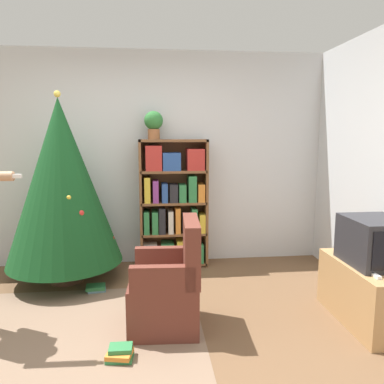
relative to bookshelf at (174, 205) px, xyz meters
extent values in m
plane|color=brown|center=(-0.46, -1.76, -0.76)|extent=(14.00, 14.00, 0.00)
cube|color=silver|center=(-0.46, 0.22, 0.54)|extent=(8.00, 0.10, 2.60)
cube|color=#7F6651|center=(-0.94, -1.48, -0.76)|extent=(2.17, 1.61, 0.01)
cube|color=brown|center=(-0.39, 0.01, 0.01)|extent=(0.03, 0.29, 1.55)
cube|color=brown|center=(0.39, 0.01, 0.01)|extent=(0.03, 0.29, 1.55)
cube|color=brown|center=(0.00, 0.01, 0.77)|extent=(0.81, 0.29, 0.03)
cube|color=brown|center=(0.00, 0.15, 0.01)|extent=(0.81, 0.01, 1.55)
cube|color=brown|center=(0.00, 0.01, -0.73)|extent=(0.78, 0.29, 0.03)
cube|color=beige|center=(-0.29, -0.04, -0.60)|extent=(0.16, 0.21, 0.24)
cube|color=#2D7A42|center=(-0.08, -0.02, -0.59)|extent=(0.15, 0.24, 0.25)
cube|color=gold|center=(0.11, 0.00, -0.58)|extent=(0.16, 0.28, 0.28)
cube|color=#2D7A42|center=(0.29, -0.01, -0.60)|extent=(0.12, 0.26, 0.23)
cube|color=brown|center=(0.00, 0.01, -0.35)|extent=(0.78, 0.29, 0.03)
cube|color=#2D7A42|center=(-0.33, -0.01, -0.20)|extent=(0.06, 0.27, 0.27)
cube|color=#2D7A42|center=(-0.23, -0.01, -0.20)|extent=(0.07, 0.27, 0.27)
cube|color=#232328|center=(-0.14, -0.02, -0.18)|extent=(0.08, 0.24, 0.31)
cube|color=beige|center=(-0.04, -0.03, -0.20)|extent=(0.06, 0.22, 0.27)
cube|color=orange|center=(0.04, -0.03, -0.18)|extent=(0.06, 0.23, 0.31)
cube|color=#284C93|center=(0.14, -0.02, -0.23)|extent=(0.07, 0.25, 0.21)
cube|color=#2D7A42|center=(0.24, -0.03, -0.19)|extent=(0.07, 0.23, 0.29)
cube|color=gold|center=(0.34, -0.02, -0.22)|extent=(0.07, 0.24, 0.22)
cube|color=brown|center=(0.00, 0.01, 0.03)|extent=(0.78, 0.29, 0.03)
cube|color=gold|center=(-0.31, -0.02, 0.19)|extent=(0.07, 0.24, 0.30)
cube|color=#843889|center=(-0.22, -0.01, 0.17)|extent=(0.07, 0.25, 0.26)
cube|color=#284C93|center=(-0.11, -0.02, 0.15)|extent=(0.07, 0.23, 0.22)
cube|color=#232328|center=(0.00, -0.03, 0.15)|extent=(0.10, 0.22, 0.22)
cube|color=#2D7A42|center=(0.10, -0.03, 0.15)|extent=(0.08, 0.22, 0.21)
cube|color=#2D7A42|center=(0.22, -0.02, 0.20)|extent=(0.09, 0.25, 0.31)
cube|color=orange|center=(0.33, 0.00, 0.15)|extent=(0.08, 0.28, 0.21)
cube|color=brown|center=(0.00, 0.01, 0.41)|extent=(0.78, 0.29, 0.03)
cube|color=#B22D28|center=(-0.23, 0.00, 0.57)|extent=(0.19, 0.27, 0.29)
cube|color=#284C93|center=(-0.02, -0.02, 0.53)|extent=(0.21, 0.25, 0.21)
cube|color=#B22D28|center=(0.26, -0.01, 0.55)|extent=(0.20, 0.25, 0.25)
cube|color=tan|center=(1.59, -1.60, -0.50)|extent=(0.52, 0.93, 0.52)
cube|color=#28282D|center=(1.59, -1.60, -0.05)|extent=(0.44, 0.52, 0.39)
cube|color=white|center=(1.44, -1.88, -0.23)|extent=(0.04, 0.12, 0.02)
cylinder|color=#4C3323|center=(-1.21, -0.38, -0.71)|extent=(0.36, 0.36, 0.10)
cylinder|color=brown|center=(-1.21, -0.38, -0.60)|extent=(0.08, 0.08, 0.12)
cone|color=#14471E|center=(-1.21, -0.38, 0.34)|extent=(1.22, 1.22, 1.77)
sphere|color=#335BB2|center=(-1.33, -0.20, 0.58)|extent=(0.04, 0.04, 0.04)
sphere|color=gold|center=(-1.08, -0.69, 0.22)|extent=(0.05, 0.05, 0.05)
sphere|color=#B74C93|center=(-1.01, -0.79, -0.17)|extent=(0.04, 0.04, 0.04)
sphere|color=red|center=(-0.71, -0.37, -0.30)|extent=(0.06, 0.06, 0.06)
sphere|color=#335BB2|center=(-1.21, 0.13, -0.31)|extent=(0.04, 0.04, 0.04)
sphere|color=red|center=(-0.97, -0.68, 0.06)|extent=(0.06, 0.06, 0.06)
sphere|color=#E5CC4C|center=(-1.21, -0.38, 1.25)|extent=(0.07, 0.07, 0.07)
cube|color=brown|center=(-0.18, -1.51, -0.55)|extent=(0.59, 0.59, 0.42)
cube|color=brown|center=(0.05, -1.52, -0.09)|extent=(0.15, 0.57, 0.50)
cube|color=brown|center=(-0.16, -1.27, -0.24)|extent=(0.51, 0.11, 0.20)
cube|color=brown|center=(-0.19, -1.75, -0.24)|extent=(0.51, 0.11, 0.20)
cube|color=white|center=(-1.24, -1.68, 0.55)|extent=(0.11, 0.04, 0.03)
cylinder|color=#935B38|center=(-0.23, 0.01, 0.84)|extent=(0.14, 0.14, 0.12)
sphere|color=#2D7033|center=(-0.23, 0.01, 1.00)|extent=(0.22, 0.22, 0.22)
cube|color=#5B899E|center=(-0.84, -0.71, -0.75)|extent=(0.19, 0.15, 0.03)
cube|color=#2D7A42|center=(-0.85, -0.70, -0.72)|extent=(0.20, 0.16, 0.03)
cube|color=#2D7A42|center=(-0.51, -1.95, -0.74)|extent=(0.20, 0.15, 0.03)
cube|color=orange|center=(-0.51, -1.95, -0.71)|extent=(0.20, 0.18, 0.03)
cube|color=#2D7A42|center=(-0.50, -1.93, -0.68)|extent=(0.17, 0.13, 0.03)
camera|label=1|loc=(-0.26, -4.46, 0.84)|focal=35.00mm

